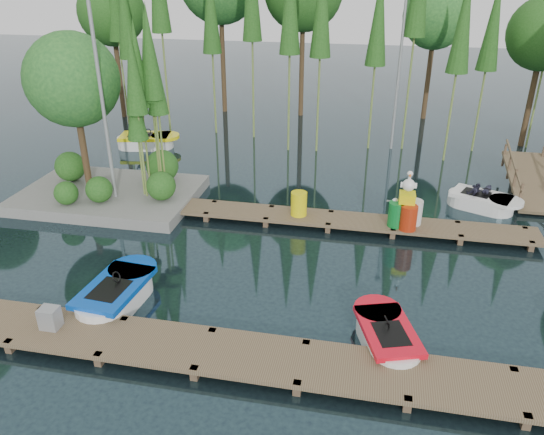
% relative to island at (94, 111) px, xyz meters
% --- Properties ---
extents(ground_plane, '(90.00, 90.00, 0.00)m').
position_rel_island_xyz_m(ground_plane, '(6.30, -3.29, -3.18)').
color(ground_plane, '#1E3238').
extents(near_dock, '(18.00, 1.50, 0.50)m').
position_rel_island_xyz_m(near_dock, '(6.30, -7.79, -2.95)').
color(near_dock, brown).
rests_on(near_dock, ground).
extents(far_dock, '(15.00, 1.20, 0.50)m').
position_rel_island_xyz_m(far_dock, '(7.30, -0.79, -2.95)').
color(far_dock, brown).
rests_on(far_dock, ground).
extents(island, '(6.20, 4.20, 6.75)m').
position_rel_island_xyz_m(island, '(0.00, 0.00, 0.00)').
color(island, slate).
rests_on(island, ground).
extents(tree_screen, '(34.42, 18.53, 10.31)m').
position_rel_island_xyz_m(tree_screen, '(4.26, 7.31, 2.93)').
color(tree_screen, '#45321D').
rests_on(tree_screen, ground).
extents(lamp_island, '(0.30, 0.30, 7.25)m').
position_rel_island_xyz_m(lamp_island, '(0.80, -0.79, 1.08)').
color(lamp_island, gray).
rests_on(lamp_island, ground).
extents(lamp_rear, '(0.30, 0.30, 7.25)m').
position_rel_island_xyz_m(lamp_rear, '(10.30, 7.71, 1.08)').
color(lamp_rear, gray).
rests_on(lamp_rear, ground).
extents(ramp, '(1.50, 3.94, 1.49)m').
position_rel_island_xyz_m(ramp, '(15.30, 3.21, -2.60)').
color(ramp, brown).
rests_on(ramp, ground).
extents(boat_blue, '(1.48, 2.88, 0.94)m').
position_rel_island_xyz_m(boat_blue, '(3.50, -6.23, -2.91)').
color(boat_blue, white).
rests_on(boat_blue, ground).
extents(boat_red, '(1.80, 2.65, 0.82)m').
position_rel_island_xyz_m(boat_red, '(10.18, -6.55, -2.95)').
color(boat_red, white).
rests_on(boat_red, ground).
extents(boat_yellow_far, '(3.07, 1.81, 1.44)m').
position_rel_island_xyz_m(boat_yellow_far, '(-0.84, 5.62, -2.88)').
color(boat_yellow_far, white).
rests_on(boat_yellow_far, ground).
extents(boat_white_far, '(2.76, 2.06, 1.19)m').
position_rel_island_xyz_m(boat_white_far, '(13.39, 1.62, -2.92)').
color(boat_white_far, white).
rests_on(boat_white_far, ground).
extents(utility_cabinet, '(0.42, 0.36, 0.52)m').
position_rel_island_xyz_m(utility_cabinet, '(2.68, -7.79, -2.63)').
color(utility_cabinet, gray).
rests_on(utility_cabinet, near_dock).
extents(yellow_barrel, '(0.53, 0.53, 0.79)m').
position_rel_island_xyz_m(yellow_barrel, '(7.29, -0.79, -2.49)').
color(yellow_barrel, yellow).
rests_on(yellow_barrel, far_dock).
extents(drum_cluster, '(1.06, 0.97, 1.83)m').
position_rel_island_xyz_m(drum_cluster, '(10.70, -0.94, -2.35)').
color(drum_cluster, '#0C7126').
rests_on(drum_cluster, far_dock).
extents(seagull_post, '(0.53, 0.29, 0.85)m').
position_rel_island_xyz_m(seagull_post, '(10.33, -0.79, -2.31)').
color(seagull_post, gray).
rests_on(seagull_post, far_dock).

